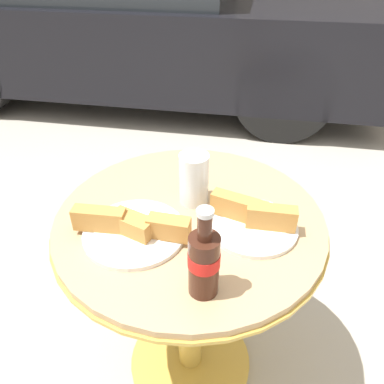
{
  "coord_description": "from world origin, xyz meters",
  "views": [
    {
      "loc": [
        0.14,
        -0.75,
        1.32
      ],
      "look_at": [
        0.0,
        0.04,
        0.75
      ],
      "focal_mm": 35.0,
      "sensor_mm": 36.0,
      "label": 1
    }
  ],
  "objects_px": {
    "bistro_table": "(190,265)",
    "parked_car": "(137,20)",
    "cola_bottle_left": "(204,261)",
    "drinking_glass": "(194,181)",
    "lunch_plate_near": "(133,228)",
    "lunch_plate_far": "(253,219)"
  },
  "relations": [
    {
      "from": "bistro_table",
      "to": "drinking_glass",
      "type": "distance_m",
      "value": 0.26
    },
    {
      "from": "bistro_table",
      "to": "parked_car",
      "type": "height_order",
      "value": "parked_car"
    },
    {
      "from": "lunch_plate_near",
      "to": "lunch_plate_far",
      "type": "height_order",
      "value": "lunch_plate_far"
    },
    {
      "from": "parked_car",
      "to": "drinking_glass",
      "type": "bearing_deg",
      "value": -69.45
    },
    {
      "from": "parked_car",
      "to": "lunch_plate_near",
      "type": "bearing_deg",
      "value": -72.87
    },
    {
      "from": "parked_car",
      "to": "bistro_table",
      "type": "bearing_deg",
      "value": -69.9
    },
    {
      "from": "lunch_plate_far",
      "to": "lunch_plate_near",
      "type": "bearing_deg",
      "value": -163.89
    },
    {
      "from": "cola_bottle_left",
      "to": "drinking_glass",
      "type": "distance_m",
      "value": 0.31
    },
    {
      "from": "lunch_plate_far",
      "to": "parked_car",
      "type": "distance_m",
      "value": 2.89
    },
    {
      "from": "lunch_plate_far",
      "to": "cola_bottle_left",
      "type": "bearing_deg",
      "value": -112.55
    },
    {
      "from": "bistro_table",
      "to": "lunch_plate_near",
      "type": "distance_m",
      "value": 0.26
    },
    {
      "from": "bistro_table",
      "to": "lunch_plate_far",
      "type": "xyz_separation_m",
      "value": [
        0.16,
        -0.02,
        0.21
      ]
    },
    {
      "from": "bistro_table",
      "to": "parked_car",
      "type": "bearing_deg",
      "value": 110.1
    },
    {
      "from": "cola_bottle_left",
      "to": "drinking_glass",
      "type": "bearing_deg",
      "value": 103.8
    },
    {
      "from": "drinking_glass",
      "to": "lunch_plate_far",
      "type": "xyz_separation_m",
      "value": [
        0.16,
        -0.08,
        -0.04
      ]
    },
    {
      "from": "cola_bottle_left",
      "to": "lunch_plate_far",
      "type": "relative_size",
      "value": 0.94
    },
    {
      "from": "cola_bottle_left",
      "to": "lunch_plate_near",
      "type": "bearing_deg",
      "value": 144.99
    },
    {
      "from": "drinking_glass",
      "to": "lunch_plate_far",
      "type": "height_order",
      "value": "drinking_glass"
    },
    {
      "from": "cola_bottle_left",
      "to": "lunch_plate_far",
      "type": "xyz_separation_m",
      "value": [
        0.09,
        0.22,
        -0.06
      ]
    },
    {
      "from": "bistro_table",
      "to": "drinking_glass",
      "type": "relative_size",
      "value": 4.99
    },
    {
      "from": "parked_car",
      "to": "cola_bottle_left",
      "type": "bearing_deg",
      "value": -70.13
    },
    {
      "from": "lunch_plate_near",
      "to": "parked_car",
      "type": "bearing_deg",
      "value": 107.13
    }
  ]
}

